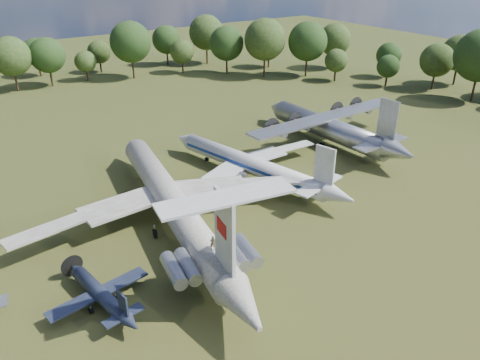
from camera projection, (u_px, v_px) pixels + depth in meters
ground at (198, 224)px, 60.75m from camera, size 300.00×300.00×0.00m
il62_airliner at (172, 207)px, 59.64m from camera, size 47.81×57.60×5.07m
tu104_jet at (251, 167)px, 71.97m from camera, size 36.24×43.30×3.78m
an12_transport at (328, 131)px, 84.76m from camera, size 34.33×38.11×4.88m
small_prop_west at (101, 297)px, 46.57m from camera, size 12.71×15.91×2.12m
person_on_il62 at (213, 243)px, 46.60m from camera, size 0.68×0.59×1.59m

